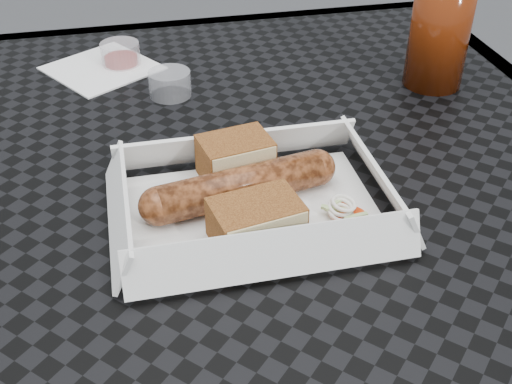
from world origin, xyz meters
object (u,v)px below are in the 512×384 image
at_px(patio_table, 235,218).
at_px(drink_glass, 441,26).
at_px(bratwurst, 241,186).
at_px(food_tray, 254,211).

height_order(patio_table, drink_glass, drink_glass).
bearing_deg(patio_table, drink_glass, 23.44).
bearing_deg(drink_glass, bratwurst, -145.02).
bearing_deg(drink_glass, patio_table, -156.56).
xyz_separation_m(food_tray, bratwurst, (-0.01, 0.01, 0.02)).
height_order(patio_table, bratwurst, bratwurst).
relative_size(bratwurst, drink_glass, 1.26).
height_order(food_tray, bratwurst, bratwurst).
relative_size(food_tray, drink_glass, 1.49).
height_order(patio_table, food_tray, food_tray).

